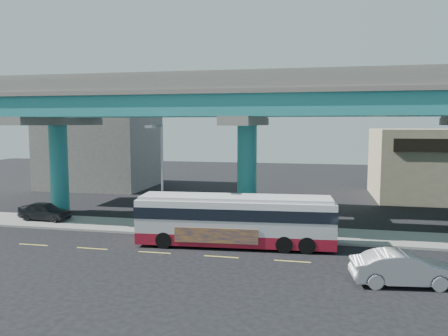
% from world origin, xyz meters
% --- Properties ---
extents(ground, '(120.00, 120.00, 0.00)m').
position_xyz_m(ground, '(0.00, 0.00, 0.00)').
color(ground, black).
rests_on(ground, ground).
extents(sidewalk, '(70.00, 4.00, 0.15)m').
position_xyz_m(sidewalk, '(0.00, 5.50, 0.07)').
color(sidewalk, gray).
rests_on(sidewalk, ground).
extents(lane_markings, '(58.00, 0.12, 0.01)m').
position_xyz_m(lane_markings, '(-0.00, -0.30, 0.01)').
color(lane_markings, '#D8C64C').
rests_on(lane_markings, ground).
extents(viaduct, '(52.00, 12.40, 11.70)m').
position_xyz_m(viaduct, '(-0.00, 9.11, 9.14)').
color(viaduct, teal).
rests_on(viaduct, ground).
extents(building_beige, '(14.00, 10.23, 7.00)m').
position_xyz_m(building_beige, '(18.00, 22.98, 3.51)').
color(building_beige, tan).
rests_on(building_beige, ground).
extents(building_concrete, '(12.00, 10.00, 9.00)m').
position_xyz_m(building_concrete, '(-20.00, 24.00, 4.50)').
color(building_concrete, gray).
rests_on(building_concrete, ground).
extents(transit_bus, '(12.26, 3.46, 3.11)m').
position_xyz_m(transit_bus, '(0.37, 2.12, 1.70)').
color(transit_bus, maroon).
rests_on(transit_bus, ground).
extents(sedan, '(2.83, 5.18, 1.57)m').
position_xyz_m(sedan, '(9.25, -2.77, 0.79)').
color(sedan, '#A3A3A8').
rests_on(sedan, ground).
extents(parked_car, '(2.07, 4.24, 1.39)m').
position_xyz_m(parked_car, '(-15.19, 5.63, 0.84)').
color(parked_car, '#2A2A2E').
rests_on(parked_car, sidewalk).
extents(street_lamp, '(0.50, 2.44, 7.44)m').
position_xyz_m(street_lamp, '(-5.02, 3.45, 5.00)').
color(street_lamp, gray).
rests_on(street_lamp, sidewalk).
extents(stop_sign, '(0.82, 0.25, 2.80)m').
position_xyz_m(stop_sign, '(1.64, 4.18, 2.19)').
color(stop_sign, gray).
rests_on(stop_sign, sidewalk).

